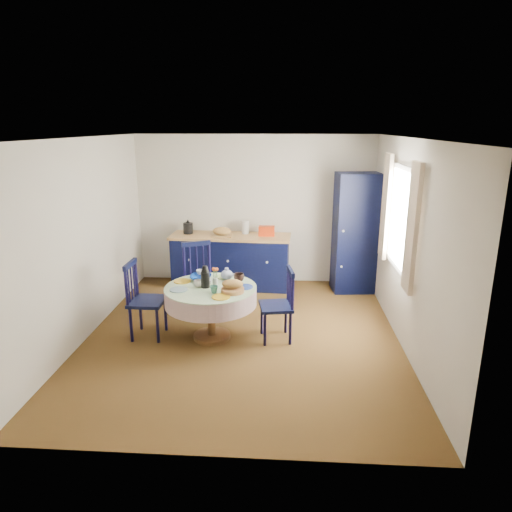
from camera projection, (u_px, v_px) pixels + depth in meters
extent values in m
plane|color=black|center=(243.00, 336.00, 5.93)|extent=(4.50, 4.50, 0.00)
plane|color=white|center=(241.00, 138.00, 5.24)|extent=(4.50, 4.50, 0.00)
cube|color=beige|center=(254.00, 210.00, 7.74)|extent=(4.00, 0.02, 2.50)
cube|color=beige|center=(83.00, 240.00, 5.71)|extent=(0.02, 4.50, 2.50)
cube|color=beige|center=(408.00, 246.00, 5.46)|extent=(0.02, 4.50, 2.50)
plane|color=white|center=(403.00, 220.00, 5.68)|extent=(0.00, 1.20, 1.20)
cube|color=beige|center=(412.00, 229.00, 5.00)|extent=(0.05, 0.34, 1.45)
cube|color=beige|center=(386.00, 207.00, 6.34)|extent=(0.05, 0.34, 1.45)
cube|color=black|center=(231.00, 262.00, 7.66)|extent=(1.95, 0.66, 0.85)
cube|color=#A6864C|center=(230.00, 236.00, 7.54)|extent=(2.01, 0.70, 0.04)
cube|color=#A82909|center=(267.00, 231.00, 7.46)|extent=(0.27, 0.15, 0.16)
cube|color=#A6864C|center=(222.00, 236.00, 7.47)|extent=(0.35, 0.25, 0.02)
ellipsoid|color=#A58340|center=(222.00, 231.00, 7.45)|extent=(0.31, 0.20, 0.13)
cylinder|color=silver|center=(246.00, 227.00, 7.61)|extent=(0.12, 0.12, 0.22)
cube|color=black|center=(355.00, 233.00, 7.33)|extent=(0.72, 0.55, 1.93)
cylinder|color=white|center=(341.00, 231.00, 7.09)|extent=(0.04, 0.02, 0.04)
cylinder|color=white|center=(339.00, 266.00, 7.25)|extent=(0.04, 0.02, 0.04)
cylinder|color=#563018|center=(212.00, 336.00, 5.88)|extent=(0.47, 0.47, 0.05)
cylinder|color=#563018|center=(211.00, 313.00, 5.79)|extent=(0.10, 0.10, 0.62)
cylinder|color=#563018|center=(211.00, 289.00, 5.70)|extent=(1.09, 1.09, 0.03)
cylinder|color=silver|center=(211.00, 296.00, 5.73)|extent=(1.15, 1.15, 0.22)
cylinder|color=white|center=(211.00, 287.00, 5.70)|extent=(1.15, 1.15, 0.01)
cylinder|color=#7EA2AC|center=(179.00, 290.00, 5.59)|extent=(0.22, 0.22, 0.01)
cylinder|color=gold|center=(221.00, 297.00, 5.35)|extent=(0.22, 0.22, 0.01)
cylinder|color=navy|center=(244.00, 287.00, 5.68)|extent=(0.22, 0.22, 0.01)
cylinder|color=#A3C675|center=(224.00, 277.00, 6.06)|extent=(0.22, 0.22, 0.01)
cylinder|color=gold|center=(182.00, 281.00, 5.89)|extent=(0.22, 0.22, 0.01)
cylinder|color=#A56B42|center=(233.00, 290.00, 5.51)|extent=(0.28, 0.28, 0.05)
ellipsoid|color=#A58340|center=(233.00, 284.00, 5.49)|extent=(0.26, 0.16, 0.11)
cube|color=silver|center=(207.00, 281.00, 5.84)|extent=(0.10, 0.07, 0.04)
cylinder|color=black|center=(158.00, 326.00, 5.69)|extent=(0.04, 0.04, 0.46)
cylinder|color=black|center=(165.00, 314.00, 6.04)|extent=(0.04, 0.04, 0.46)
cylinder|color=black|center=(131.00, 325.00, 5.72)|extent=(0.04, 0.04, 0.46)
cylinder|color=black|center=(140.00, 313.00, 6.07)|extent=(0.04, 0.04, 0.46)
cube|color=black|center=(147.00, 301.00, 5.81)|extent=(0.43, 0.46, 0.04)
cylinder|color=black|center=(126.00, 287.00, 5.58)|extent=(0.04, 0.04, 0.51)
cylinder|color=black|center=(136.00, 277.00, 5.93)|extent=(0.04, 0.04, 0.51)
cube|color=black|center=(130.00, 264.00, 5.69)|extent=(0.05, 0.41, 0.06)
cylinder|color=black|center=(129.00, 286.00, 5.67)|extent=(0.02, 0.02, 0.43)
cylinder|color=black|center=(131.00, 284.00, 5.76)|extent=(0.02, 0.02, 0.43)
cylinder|color=black|center=(134.00, 281.00, 5.85)|extent=(0.02, 0.02, 0.43)
cylinder|color=black|center=(192.00, 304.00, 6.36)|extent=(0.04, 0.04, 0.48)
cylinder|color=black|center=(217.00, 300.00, 6.49)|extent=(0.04, 0.04, 0.48)
cylinder|color=black|center=(186.00, 296.00, 6.67)|extent=(0.04, 0.04, 0.48)
cylinder|color=black|center=(211.00, 292.00, 6.80)|extent=(0.04, 0.04, 0.48)
cube|color=black|center=(201.00, 281.00, 6.51)|extent=(0.61, 0.60, 0.04)
cylinder|color=black|center=(184.00, 261.00, 6.55)|extent=(0.04, 0.04, 0.53)
cylinder|color=black|center=(209.00, 258.00, 6.68)|extent=(0.04, 0.04, 0.53)
cube|color=black|center=(196.00, 244.00, 6.54)|extent=(0.40, 0.22, 0.07)
cylinder|color=black|center=(190.00, 262.00, 6.58)|extent=(0.02, 0.02, 0.44)
cylinder|color=black|center=(197.00, 261.00, 6.62)|extent=(0.02, 0.02, 0.44)
cylinder|color=black|center=(203.00, 261.00, 6.65)|extent=(0.02, 0.02, 0.44)
cylinder|color=black|center=(262.00, 319.00, 5.94)|extent=(0.04, 0.04, 0.43)
cylinder|color=black|center=(265.00, 330.00, 5.62)|extent=(0.04, 0.04, 0.43)
cylinder|color=black|center=(286.00, 318.00, 5.98)|extent=(0.04, 0.04, 0.43)
cylinder|color=black|center=(290.00, 329.00, 5.65)|extent=(0.04, 0.04, 0.43)
cube|color=black|center=(276.00, 306.00, 5.73)|extent=(0.46, 0.48, 0.04)
cylinder|color=black|center=(288.00, 284.00, 5.85)|extent=(0.04, 0.04, 0.48)
cylinder|color=black|center=(293.00, 293.00, 5.52)|extent=(0.04, 0.04, 0.48)
cube|color=black|center=(291.00, 271.00, 5.62)|extent=(0.10, 0.38, 0.06)
cylinder|color=black|center=(289.00, 287.00, 5.78)|extent=(0.02, 0.02, 0.40)
cylinder|color=black|center=(290.00, 290.00, 5.69)|extent=(0.02, 0.02, 0.40)
cylinder|color=black|center=(292.00, 292.00, 5.61)|extent=(0.02, 0.02, 0.40)
imported|color=silver|center=(198.00, 283.00, 5.69)|extent=(0.11, 0.11, 0.09)
imported|color=#387C71|center=(214.00, 289.00, 5.48)|extent=(0.10, 0.10, 0.09)
imported|color=black|center=(239.00, 278.00, 5.88)|extent=(0.14, 0.14, 0.11)
imported|color=silver|center=(200.00, 273.00, 6.07)|extent=(0.10, 0.10, 0.09)
imported|color=navy|center=(201.00, 278.00, 5.94)|extent=(0.28, 0.28, 0.07)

